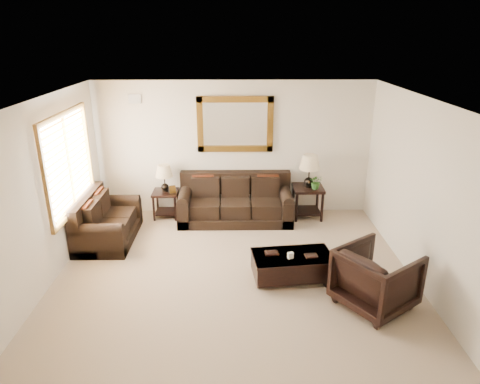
{
  "coord_description": "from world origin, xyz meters",
  "views": [
    {
      "loc": [
        0.01,
        -5.86,
        3.57
      ],
      "look_at": [
        0.1,
        0.6,
        1.13
      ],
      "focal_mm": 32.0,
      "sensor_mm": 36.0,
      "label": 1
    }
  ],
  "objects_px": {
    "end_table_left": "(165,183)",
    "armchair": "(376,276)",
    "sofa": "(236,204)",
    "coffee_table": "(292,264)",
    "loveseat": "(105,224)",
    "end_table_right": "(309,177)"
  },
  "relations": [
    {
      "from": "end_table_left",
      "to": "armchair",
      "type": "distance_m",
      "value": 4.53
    },
    {
      "from": "end_table_left",
      "to": "sofa",
      "type": "bearing_deg",
      "value": -6.0
    },
    {
      "from": "end_table_left",
      "to": "coffee_table",
      "type": "distance_m",
      "value": 3.33
    },
    {
      "from": "loveseat",
      "to": "armchair",
      "type": "height_order",
      "value": "armchair"
    },
    {
      "from": "sofa",
      "to": "end_table_right",
      "type": "height_order",
      "value": "end_table_right"
    },
    {
      "from": "sofa",
      "to": "end_table_left",
      "type": "distance_m",
      "value": 1.47
    },
    {
      "from": "end_table_right",
      "to": "coffee_table",
      "type": "xyz_separation_m",
      "value": [
        -0.61,
        -2.34,
        -0.6
      ]
    },
    {
      "from": "sofa",
      "to": "end_table_left",
      "type": "bearing_deg",
      "value": 174.0
    },
    {
      "from": "coffee_table",
      "to": "end_table_left",
      "type": "bearing_deg",
      "value": 127.05
    },
    {
      "from": "sofa",
      "to": "armchair",
      "type": "xyz_separation_m",
      "value": [
        1.9,
        -2.93,
        0.14
      ]
    },
    {
      "from": "sofa",
      "to": "coffee_table",
      "type": "xyz_separation_m",
      "value": [
        0.85,
        -2.24,
        -0.08
      ]
    },
    {
      "from": "loveseat",
      "to": "end_table_left",
      "type": "height_order",
      "value": "end_table_left"
    },
    {
      "from": "sofa",
      "to": "loveseat",
      "type": "xyz_separation_m",
      "value": [
        -2.36,
        -0.88,
        -0.01
      ]
    },
    {
      "from": "coffee_table",
      "to": "armchair",
      "type": "relative_size",
      "value": 1.35
    },
    {
      "from": "loveseat",
      "to": "coffee_table",
      "type": "bearing_deg",
      "value": -112.99
    },
    {
      "from": "sofa",
      "to": "coffee_table",
      "type": "relative_size",
      "value": 1.76
    },
    {
      "from": "sofa",
      "to": "end_table_left",
      "type": "xyz_separation_m",
      "value": [
        -1.41,
        0.15,
        0.39
      ]
    },
    {
      "from": "sofa",
      "to": "coffee_table",
      "type": "height_order",
      "value": "sofa"
    },
    {
      "from": "loveseat",
      "to": "end_table_left",
      "type": "xyz_separation_m",
      "value": [
        0.95,
        1.03,
        0.4
      ]
    },
    {
      "from": "sofa",
      "to": "coffee_table",
      "type": "distance_m",
      "value": 2.4
    },
    {
      "from": "end_table_right",
      "to": "armchair",
      "type": "relative_size",
      "value": 1.4
    },
    {
      "from": "loveseat",
      "to": "end_table_right",
      "type": "relative_size",
      "value": 1.17
    }
  ]
}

